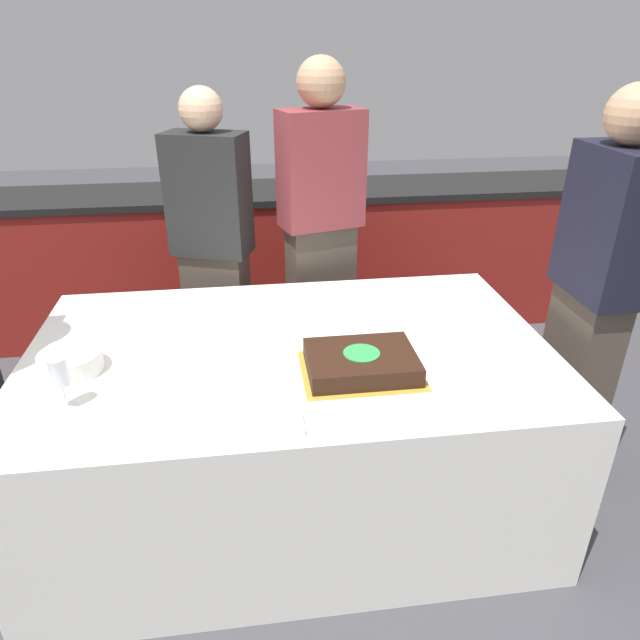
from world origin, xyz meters
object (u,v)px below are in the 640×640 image
object	(u,v)px
cake	(361,362)
plate_stack	(71,362)
wine_glass	(59,374)
person_cutting_cake	(321,235)
person_standing_back	(214,254)
person_seated_right	(593,299)

from	to	relation	value
cake	plate_stack	distance (m)	1.00
plate_stack	wine_glass	bearing A→B (deg)	-80.81
cake	plate_stack	bearing A→B (deg)	172.22
person_cutting_cake	person_standing_back	size ratio (longest dim) A/B	1.07
plate_stack	person_seated_right	size ratio (longest dim) A/B	0.13
wine_glass	person_standing_back	bearing A→B (deg)	69.06
wine_glass	person_seated_right	xyz separation A→B (m)	(1.91, 0.30, -0.00)
wine_glass	person_cutting_cake	world-z (taller)	person_cutting_cake
person_standing_back	plate_stack	bearing A→B (deg)	82.89
plate_stack	person_seated_right	bearing A→B (deg)	2.27
cake	person_seated_right	xyz separation A→B (m)	(0.96, 0.21, 0.08)
person_cutting_cake	cake	bearing A→B (deg)	74.29
plate_stack	person_seated_right	xyz separation A→B (m)	(1.95, 0.08, 0.08)
wine_glass	person_standing_back	size ratio (longest dim) A/B	0.11
person_cutting_cake	person_seated_right	world-z (taller)	person_cutting_cake
cake	wine_glass	distance (m)	0.96
cake	person_standing_back	xyz separation A→B (m)	(-0.53, 1.03, 0.05)
plate_stack	person_cutting_cake	size ratio (longest dim) A/B	0.12
plate_stack	wine_glass	distance (m)	0.24
person_cutting_cake	person_standing_back	world-z (taller)	person_cutting_cake
wine_glass	person_seated_right	distance (m)	1.94
person_standing_back	person_seated_right	bearing A→B (deg)	171.61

